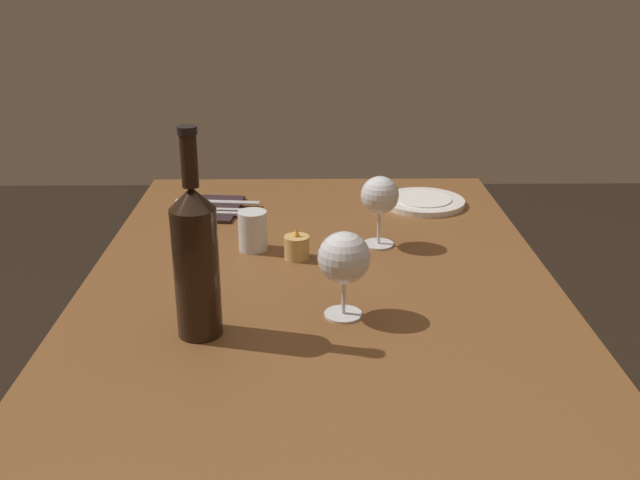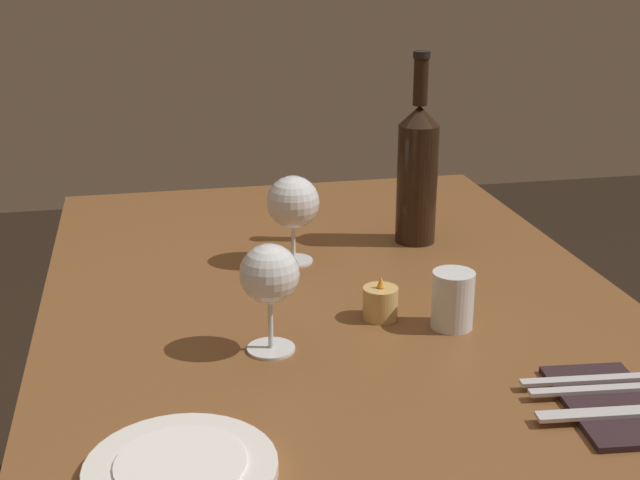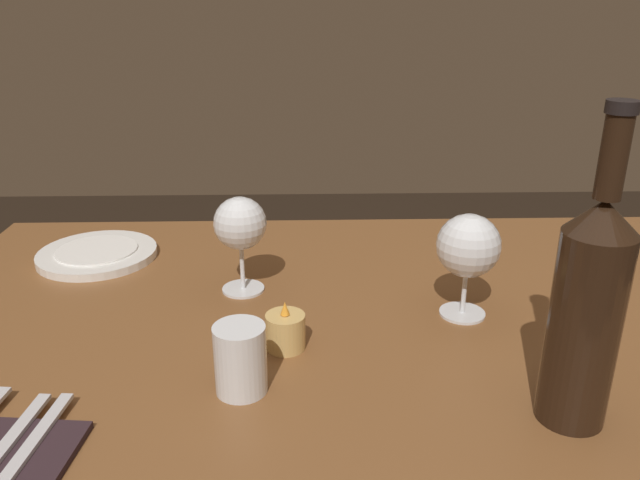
# 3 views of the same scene
# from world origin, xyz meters

# --- Properties ---
(dining_table) EXTENTS (1.30, 0.90, 0.74)m
(dining_table) POSITION_xyz_m (0.00, 0.00, 0.65)
(dining_table) COLOR brown
(dining_table) RESTS_ON ground
(wine_glass_left) EXTENTS (0.08, 0.08, 0.15)m
(wine_glass_left) POSITION_xyz_m (0.16, -0.13, 0.85)
(wine_glass_left) COLOR white
(wine_glass_left) RESTS_ON dining_table
(wine_glass_right) EXTENTS (0.09, 0.09, 0.15)m
(wine_glass_right) POSITION_xyz_m (-0.17, -0.04, 0.85)
(wine_glass_right) COLOR white
(wine_glass_right) RESTS_ON dining_table
(wine_bottle) EXTENTS (0.07, 0.07, 0.34)m
(wine_bottle) POSITION_xyz_m (-0.23, 0.20, 0.87)
(wine_bottle) COLOR black
(wine_bottle) RESTS_ON dining_table
(water_tumbler) EXTENTS (0.06, 0.06, 0.08)m
(water_tumbler) POSITION_xyz_m (0.14, 0.14, 0.78)
(water_tumbler) COLOR white
(water_tumbler) RESTS_ON dining_table
(votive_candle) EXTENTS (0.05, 0.05, 0.07)m
(votive_candle) POSITION_xyz_m (0.09, 0.05, 0.76)
(votive_candle) COLOR #DBB266
(votive_candle) RESTS_ON dining_table
(dinner_plate) EXTENTS (0.20, 0.20, 0.02)m
(dinner_plate) POSITION_xyz_m (0.42, -0.26, 0.75)
(dinner_plate) COLOR white
(dinner_plate) RESTS_ON dining_table
(folded_napkin) EXTENTS (0.20, 0.13, 0.01)m
(folded_napkin) POSITION_xyz_m (0.39, 0.25, 0.74)
(folded_napkin) COLOR #2D1E23
(folded_napkin) RESTS_ON dining_table
(fork_inner) EXTENTS (0.03, 0.18, 0.00)m
(fork_inner) POSITION_xyz_m (0.36, 0.25, 0.75)
(fork_inner) COLOR silver
(fork_inner) RESTS_ON folded_napkin
(fork_outer) EXTENTS (0.03, 0.18, 0.00)m
(fork_outer) POSITION_xyz_m (0.34, 0.25, 0.75)
(fork_outer) COLOR silver
(fork_outer) RESTS_ON folded_napkin
(table_knife) EXTENTS (0.04, 0.21, 0.00)m
(table_knife) POSITION_xyz_m (0.42, 0.25, 0.75)
(table_knife) COLOR silver
(table_knife) RESTS_ON folded_napkin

